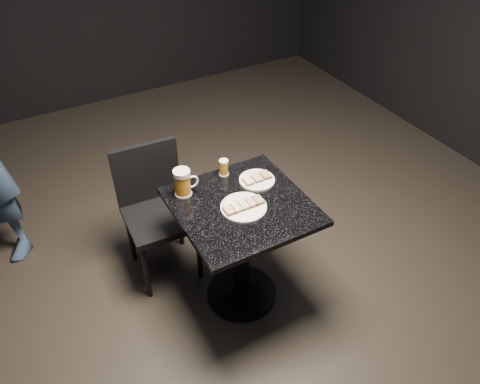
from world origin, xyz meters
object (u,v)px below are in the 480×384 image
beer_tumbler (224,167)px  table (242,237)px  plate_large (244,207)px  beer_mug (183,182)px  chair (156,205)px  plate_small (257,180)px

beer_tumbler → table: bearing=-98.1°
beer_tumbler → plate_large: bearing=-98.7°
beer_mug → chair: (-0.09, 0.28, -0.33)m
table → beer_mug: size_ratio=4.75×
plate_large → table: (0.01, 0.03, -0.25)m
chair → plate_small: bearing=-36.6°
plate_small → beer_tumbler: size_ratio=2.09×
plate_large → chair: size_ratio=0.28×
table → chair: bearing=122.7°
plate_large → beer_tumbler: 0.33m
table → beer_mug: bearing=135.5°
plate_small → table: size_ratio=0.27×
beer_tumbler → chair: bearing=148.9°
plate_large → beer_mug: (-0.23, 0.27, 0.07)m
beer_mug → beer_tumbler: beer_mug is taller
beer_mug → chair: 0.44m
chair → beer_mug: bearing=-71.9°
table → chair: size_ratio=0.86×
beer_tumbler → chair: size_ratio=0.11×
plate_small → beer_mug: 0.43m
beer_mug → table: bearing=-44.5°
plate_small → table: plate_small is taller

